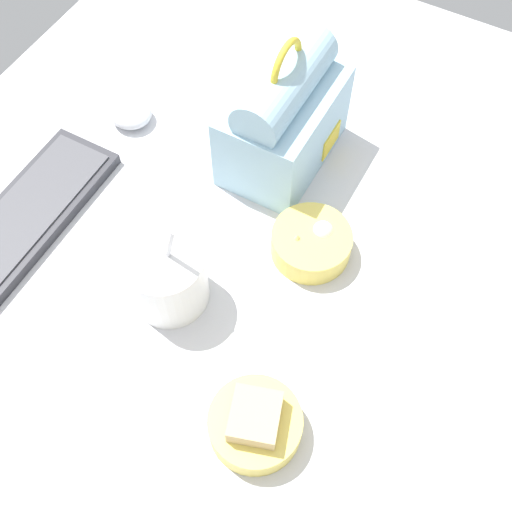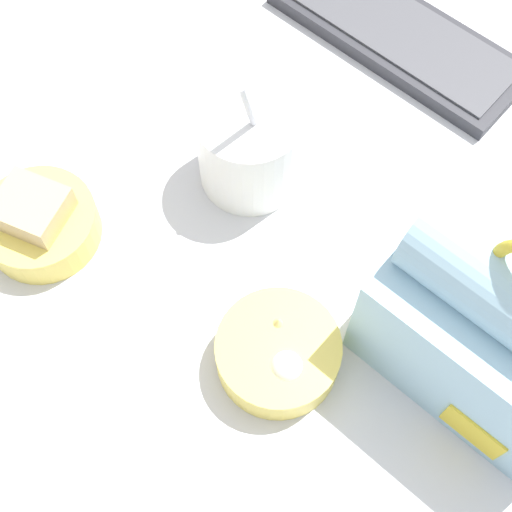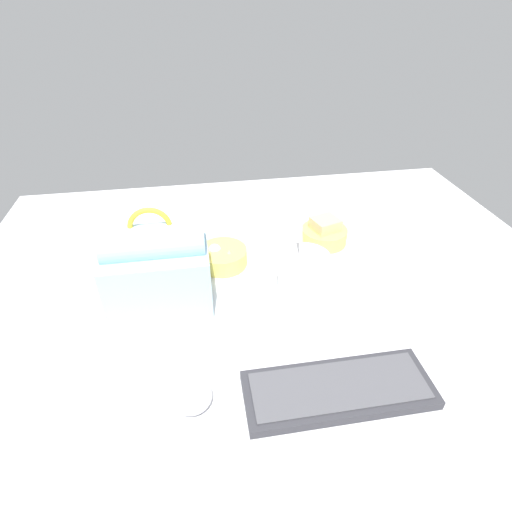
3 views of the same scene
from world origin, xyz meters
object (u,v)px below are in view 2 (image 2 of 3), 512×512
at_px(keyboard, 398,34).
at_px(lunch_bag, 498,331).
at_px(soup_cup, 250,146).
at_px(bento_bowl_snacks, 278,352).
at_px(bento_bowl_sandwich, 39,222).

xyz_separation_m(keyboard, lunch_bag, (0.29, -0.28, 0.08)).
bearing_deg(lunch_bag, keyboard, 136.62).
distance_m(soup_cup, bento_bowl_snacks, 0.21).
bearing_deg(keyboard, lunch_bag, -43.38).
bearing_deg(lunch_bag, bento_bowl_sandwich, -156.66).
height_order(keyboard, bento_bowl_sandwich, bento_bowl_sandwich).
xyz_separation_m(lunch_bag, soup_cup, (-0.30, 0.02, -0.04)).
distance_m(lunch_bag, bento_bowl_sandwich, 0.45).
relative_size(keyboard, bento_bowl_snacks, 2.69).
xyz_separation_m(soup_cup, bento_bowl_snacks, (0.16, -0.14, -0.03)).
bearing_deg(bento_bowl_snacks, lunch_bag, 40.71).
height_order(keyboard, lunch_bag, lunch_bag).
height_order(soup_cup, bento_bowl_sandwich, soup_cup).
distance_m(bento_bowl_sandwich, bento_bowl_snacks, 0.27).
relative_size(lunch_bag, bento_bowl_snacks, 1.96).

